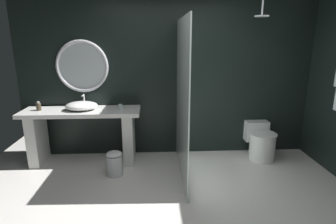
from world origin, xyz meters
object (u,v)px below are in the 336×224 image
soap_dispenser (39,106)px  round_wall_mirror (82,66)px  tumbler_cup (120,107)px  rain_shower_head (262,14)px  toilet (261,142)px  vessel_sink (82,106)px  waste_bin (114,163)px

soap_dispenser → round_wall_mirror: round_wall_mirror is taller
tumbler_cup → soap_dispenser: soap_dispenser is taller
rain_shower_head → toilet: rain_shower_head is taller
tumbler_cup → rain_shower_head: (2.05, -0.06, 1.34)m
rain_shower_head → round_wall_mirror: bearing=172.8°
vessel_sink → waste_bin: 1.02m
vessel_sink → rain_shower_head: (2.63, -0.06, 1.31)m
soap_dispenser → toilet: bearing=-0.1°
vessel_sink → tumbler_cup: 0.58m
vessel_sink → soap_dispenser: bearing=179.8°
vessel_sink → round_wall_mirror: bearing=92.3°
rain_shower_head → waste_bin: (-2.11, -0.41, -2.05)m
toilet → waste_bin: (-2.29, -0.47, -0.09)m
soap_dispenser → round_wall_mirror: 0.88m
tumbler_cup → toilet: size_ratio=0.13×
tumbler_cup → rain_shower_head: size_ratio=0.27×
vessel_sink → soap_dispenser: size_ratio=3.50×
waste_bin → tumbler_cup: bearing=82.1°
soap_dispenser → waste_bin: soap_dispenser is taller
tumbler_cup → round_wall_mirror: bearing=155.4°
tumbler_cup → toilet: 2.31m
soap_dispenser → rain_shower_head: (3.27, -0.07, 1.32)m
tumbler_cup → round_wall_mirror: 0.88m
rain_shower_head → vessel_sink: bearing=178.6°
tumbler_cup → waste_bin: bearing=-97.9°
round_wall_mirror → waste_bin: round_wall_mirror is taller
soap_dispenser → round_wall_mirror: size_ratio=0.17×
vessel_sink → waste_bin: size_ratio=1.35×
round_wall_mirror → rain_shower_head: rain_shower_head is taller
toilet → waste_bin: size_ratio=1.75×
tumbler_cup → toilet: bearing=-0.0°
vessel_sink → tumbler_cup: bearing=-0.3°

